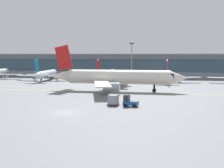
% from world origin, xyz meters
% --- Properties ---
extents(ground_plane, '(400.00, 400.00, 0.00)m').
position_xyz_m(ground_plane, '(0.00, 0.00, 0.00)').
color(ground_plane, slate).
extents(taxiway_centreline_stripe, '(109.99, 2.24, 0.01)m').
position_xyz_m(taxiway_centreline_stripe, '(3.73, 27.85, 0.00)').
color(taxiway_centreline_stripe, yellow).
rests_on(taxiway_centreline_stripe, ground_plane).
extents(terminal_concourse, '(169.10, 11.00, 9.60)m').
position_xyz_m(terminal_concourse, '(0.00, 81.08, 4.92)').
color(terminal_concourse, '#8C939E').
rests_on(terminal_concourse, ground_plane).
extents(gate_airplane_1, '(22.07, 23.78, 7.87)m').
position_xyz_m(gate_airplane_1, '(-26.94, 57.24, 2.36)').
color(gate_airplane_1, white).
rests_on(gate_airplane_1, ground_plane).
extents(gate_airplane_2, '(22.03, 23.79, 7.87)m').
position_xyz_m(gate_airplane_2, '(-5.86, 61.70, 2.36)').
color(gate_airplane_2, silver).
rests_on(gate_airplane_2, ground_plane).
extents(gate_airplane_3, '(22.12, 23.69, 7.87)m').
position_xyz_m(gate_airplane_3, '(15.63, 58.56, 2.36)').
color(gate_airplane_3, white).
rests_on(gate_airplane_3, ground_plane).
extents(taxiing_regional_jet, '(35.62, 33.20, 11.82)m').
position_xyz_m(taxiing_regional_jet, '(3.28, 29.86, 3.55)').
color(taxiing_regional_jet, silver).
rests_on(taxiing_regional_jet, ground_plane).
extents(baggage_tug, '(2.82, 2.04, 2.10)m').
position_xyz_m(baggage_tug, '(9.38, 7.53, 0.89)').
color(baggage_tug, '#194C8C').
rests_on(baggage_tug, ground_plane).
extents(cargo_dolly_lead, '(2.37, 1.98, 1.94)m').
position_xyz_m(cargo_dolly_lead, '(6.32, 8.15, 1.05)').
color(cargo_dolly_lead, '#595B60').
rests_on(cargo_dolly_lead, ground_plane).
extents(apron_light_mast_1, '(1.80, 0.36, 13.78)m').
position_xyz_m(apron_light_mast_1, '(1.91, 71.95, 7.57)').
color(apron_light_mast_1, gray).
rests_on(apron_light_mast_1, ground_plane).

